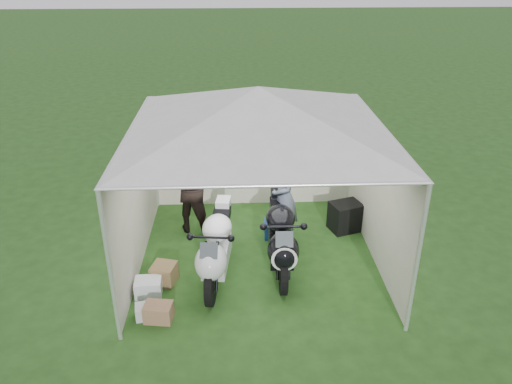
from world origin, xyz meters
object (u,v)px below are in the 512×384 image
motorcycle_white (216,247)px  crate_1 (164,274)px  canopy_tent (258,113)px  crate_0 (148,287)px  crate_3 (159,312)px  motorcycle_black (281,237)px  person_blue_jacket (285,197)px  equipment_box (345,217)px  paddock_stand (277,229)px  person_dark_jacket (192,187)px  crate_2 (145,311)px

motorcycle_white → crate_1: (-0.85, -0.08, -0.43)m
canopy_tent → crate_0: bearing=-148.8°
crate_1 → crate_3: size_ratio=0.91×
crate_0 → crate_1: (0.21, 0.31, 0.03)m
canopy_tent → motorcycle_black: canopy_tent is taller
person_blue_jacket → crate_3: bearing=-48.0°
motorcycle_white → equipment_box: (2.40, 1.46, -0.32)m
paddock_stand → crate_1: (-1.92, -1.32, -0.01)m
person_dark_jacket → crate_0: 2.22m
motorcycle_white → crate_0: 1.21m
motorcycle_white → paddock_stand: motorcycle_white is taller
crate_1 → crate_2: (-0.17, -0.85, -0.06)m
canopy_tent → motorcycle_white: size_ratio=2.62×
motorcycle_white → person_blue_jacket: size_ratio=1.16×
crate_0 → crate_3: crate_0 is taller
equipment_box → crate_0: equipment_box is taller
crate_1 → crate_2: 0.87m
person_blue_jacket → crate_0: person_blue_jacket is taller
crate_1 → motorcycle_black: bearing=9.6°
person_blue_jacket → crate_2: 3.06m
motorcycle_black → equipment_box: motorcycle_black is taller
motorcycle_black → crate_2: motorcycle_black is taller
person_blue_jacket → crate_3: (-2.00, -2.02, -0.80)m
person_blue_jacket → equipment_box: size_ratio=3.36×
motorcycle_black → canopy_tent: bearing=131.0°
paddock_stand → equipment_box: 1.34m
motorcycle_white → crate_1: bearing=-168.1°
motorcycle_black → person_blue_jacket: person_blue_jacket is taller
canopy_tent → crate_3: bearing=-132.4°
paddock_stand → person_dark_jacket: person_dark_jacket is taller
canopy_tent → equipment_box: bearing=25.0°
person_blue_jacket → crate_3: person_blue_jacket is taller
motorcycle_white → crate_1: 0.95m
person_blue_jacket → canopy_tent: bearing=-56.8°
crate_2 → canopy_tent: bearing=42.9°
person_dark_jacket → crate_0: size_ratio=4.43×
paddock_stand → crate_2: (-2.09, -2.17, -0.07)m
equipment_box → crate_1: equipment_box is taller
motorcycle_white → crate_2: 1.46m
motorcycle_black → crate_2: 2.43m
paddock_stand → crate_0: paddock_stand is taller
crate_1 → crate_3: crate_1 is taller
motorcycle_white → crate_2: (-1.02, -0.93, -0.49)m
crate_2 → paddock_stand: bearing=46.0°
paddock_stand → crate_0: size_ratio=1.13×
motorcycle_black → person_dark_jacket: person_dark_jacket is taller
crate_0 → crate_3: bearing=-68.7°
canopy_tent → paddock_stand: size_ratio=12.33×
person_dark_jacket → person_blue_jacket: size_ratio=0.96×
person_blue_jacket → crate_2: size_ratio=6.60×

